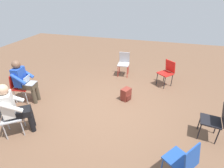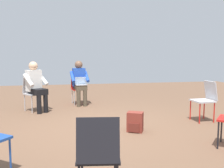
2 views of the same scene
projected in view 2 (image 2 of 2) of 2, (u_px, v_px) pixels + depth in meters
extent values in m
plane|color=brown|center=(99.00, 128.00, 4.79)|extent=(14.95, 14.95, 0.00)
cube|color=red|center=(79.00, 89.00, 7.11)|extent=(0.45, 0.45, 0.03)
cylinder|color=#B7B7BC|center=(86.00, 97.00, 7.03)|extent=(0.02, 0.02, 0.42)
cylinder|color=#B7B7BC|center=(74.00, 98.00, 6.92)|extent=(0.02, 0.02, 0.42)
cylinder|color=#B7B7BC|center=(84.00, 96.00, 7.35)|extent=(0.02, 0.02, 0.42)
cylinder|color=#B7B7BC|center=(72.00, 96.00, 7.23)|extent=(0.02, 0.02, 0.42)
cube|color=red|center=(78.00, 81.00, 7.26)|extent=(0.39, 0.15, 0.40)
cylinder|color=#1E4799|center=(10.00, 156.00, 2.93)|extent=(0.02, 0.02, 0.42)
cube|color=#B7B7BC|center=(202.00, 101.00, 5.25)|extent=(0.43, 0.43, 0.03)
cylinder|color=red|center=(200.00, 114.00, 5.07)|extent=(0.02, 0.02, 0.42)
cylinder|color=red|center=(190.00, 110.00, 5.39)|extent=(0.02, 0.02, 0.42)
cylinder|color=red|center=(214.00, 113.00, 5.15)|extent=(0.02, 0.02, 0.42)
cylinder|color=red|center=(204.00, 109.00, 5.48)|extent=(0.02, 0.02, 0.42)
cube|color=#B7B7BC|center=(211.00, 90.00, 5.27)|extent=(0.12, 0.39, 0.40)
cube|color=#B7B7BC|center=(34.00, 94.00, 6.21)|extent=(0.56, 0.56, 0.03)
cylinder|color=#B7B7BC|center=(44.00, 103.00, 6.24)|extent=(0.02, 0.02, 0.42)
cylinder|color=#B7B7BC|center=(32.00, 105.00, 5.99)|extent=(0.02, 0.02, 0.42)
cylinder|color=#B7B7BC|center=(37.00, 101.00, 6.47)|extent=(0.02, 0.02, 0.42)
cylinder|color=#B7B7BC|center=(25.00, 103.00, 6.22)|extent=(0.02, 0.02, 0.42)
cube|color=#B7B7BC|center=(30.00, 85.00, 6.31)|extent=(0.36, 0.30, 0.40)
cube|color=black|center=(98.00, 155.00, 2.38)|extent=(0.45, 0.45, 0.03)
cube|color=black|center=(98.00, 140.00, 2.17)|extent=(0.39, 0.15, 0.40)
cylinder|color=black|center=(218.00, 135.00, 3.69)|extent=(0.02, 0.02, 0.42)
cylinder|color=black|center=(221.00, 129.00, 3.98)|extent=(0.02, 0.02, 0.42)
cylinder|color=#4C4233|center=(85.00, 98.00, 6.82)|extent=(0.11, 0.11, 0.45)
cylinder|color=#4C4233|center=(79.00, 98.00, 6.76)|extent=(0.11, 0.11, 0.45)
cube|color=#4C4233|center=(80.00, 87.00, 6.92)|extent=(0.36, 0.46, 0.14)
cube|color=blue|center=(79.00, 77.00, 7.07)|extent=(0.37, 0.27, 0.52)
sphere|color=brown|center=(79.00, 65.00, 7.03)|extent=(0.22, 0.22, 0.22)
cylinder|color=blue|center=(87.00, 76.00, 7.04)|extent=(0.15, 0.40, 0.31)
cylinder|color=blue|center=(72.00, 77.00, 6.90)|extent=(0.15, 0.40, 0.31)
cube|color=#9EA0A5|center=(81.00, 85.00, 6.81)|extent=(0.33, 0.26, 0.02)
cube|color=#B2D1F2|center=(80.00, 81.00, 6.90)|extent=(0.30, 0.09, 0.20)
cylinder|color=black|center=(46.00, 103.00, 6.06)|extent=(0.11, 0.11, 0.45)
cylinder|color=black|center=(39.00, 105.00, 5.93)|extent=(0.11, 0.11, 0.45)
cube|color=black|center=(38.00, 92.00, 6.07)|extent=(0.49, 0.52, 0.14)
cube|color=silver|center=(34.00, 80.00, 6.17)|extent=(0.40, 0.38, 0.52)
sphere|color=#DBAD89|center=(33.00, 66.00, 6.13)|extent=(0.22, 0.22, 0.22)
cylinder|color=silver|center=(43.00, 79.00, 6.25)|extent=(0.31, 0.37, 0.31)
cylinder|color=silver|center=(28.00, 80.00, 5.95)|extent=(0.31, 0.37, 0.31)
cube|color=maroon|center=(135.00, 122.00, 4.55)|extent=(0.34, 0.30, 0.36)
cube|color=maroon|center=(135.00, 126.00, 4.56)|extent=(0.29, 0.31, 0.16)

